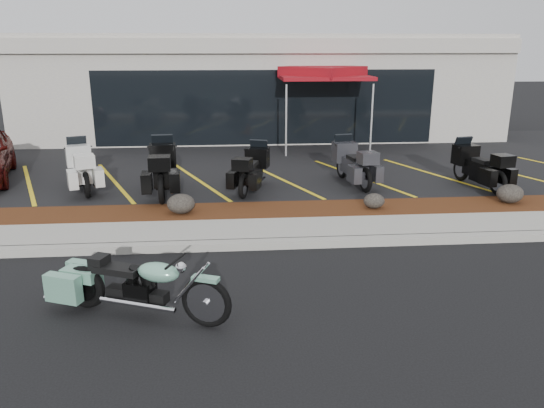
{
  "coord_description": "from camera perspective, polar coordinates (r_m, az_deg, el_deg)",
  "views": [
    {
      "loc": [
        -1.36,
        -8.31,
        3.64
      ],
      "look_at": [
        -0.57,
        1.2,
        0.76
      ],
      "focal_mm": 35.0,
      "sensor_mm": 36.0,
      "label": 1
    }
  ],
  "objects": [
    {
      "name": "curb",
      "position": [
        9.97,
        3.42,
        -4.2
      ],
      "size": [
        24.0,
        0.25,
        0.15
      ],
      "primitive_type": "cube",
      "color": "gray",
      "rests_on": "ground"
    },
    {
      "name": "dealership_building",
      "position": [
        22.88,
        -1.35,
        12.69
      ],
      "size": [
        18.0,
        8.16,
        4.0
      ],
      "color": "#9F9890",
      "rests_on": "ground"
    },
    {
      "name": "touring_grey",
      "position": [
        14.43,
        7.59,
        5.12
      ],
      "size": [
        1.15,
        2.19,
        1.21
      ],
      "primitive_type": null,
      "rotation": [
        0.0,
        0.0,
        1.75
      ],
      "color": "#2D2D32",
      "rests_on": "upper_lot"
    },
    {
      "name": "touring_white",
      "position": [
        14.65,
        -20.1,
        4.47
      ],
      "size": [
        1.5,
        2.28,
        1.24
      ],
      "primitive_type": null,
      "rotation": [
        0.0,
        0.0,
        1.92
      ],
      "color": "white",
      "rests_on": "upper_lot"
    },
    {
      "name": "boulder_left",
      "position": [
        11.5,
        -9.77,
        0.03
      ],
      "size": [
        0.6,
        0.5,
        0.43
      ],
      "primitive_type": "ellipsoid",
      "color": "black",
      "rests_on": "mulch_bed"
    },
    {
      "name": "boulder_right",
      "position": [
        13.26,
        24.23,
        1.03
      ],
      "size": [
        0.61,
        0.51,
        0.43
      ],
      "primitive_type": "ellipsoid",
      "color": "black",
      "rests_on": "mulch_bed"
    },
    {
      "name": "touring_black_front",
      "position": [
        13.79,
        -11.6,
        4.63
      ],
      "size": [
        1.04,
        2.35,
        1.33
      ],
      "primitive_type": null,
      "rotation": [
        0.0,
        0.0,
        1.64
      ],
      "color": "black",
      "rests_on": "upper_lot"
    },
    {
      "name": "ground",
      "position": [
        9.17,
        4.2,
        -6.64
      ],
      "size": [
        90.0,
        90.0,
        0.0
      ],
      "primitive_type": "plane",
      "color": "black",
      "rests_on": "ground"
    },
    {
      "name": "popup_canopy",
      "position": [
        18.61,
        5.49,
        13.75
      ],
      "size": [
        3.43,
        3.43,
        2.78
      ],
      "rotation": [
        0.0,
        0.0,
        0.16
      ],
      "color": "silver",
      "rests_on": "upper_lot"
    },
    {
      "name": "traffic_cone",
      "position": [
        16.4,
        -1.81,
        5.34
      ],
      "size": [
        0.4,
        0.4,
        0.47
      ],
      "primitive_type": "cone",
      "rotation": [
        0.0,
        0.0,
        0.27
      ],
      "color": "#F85208",
      "rests_on": "upper_lot"
    },
    {
      "name": "mulch_bed",
      "position": [
        11.74,
        2.13,
        -0.87
      ],
      "size": [
        24.0,
        1.2,
        0.16
      ],
      "primitive_type": "cube",
      "color": "#35190C",
      "rests_on": "ground"
    },
    {
      "name": "touring_black_mid",
      "position": [
        13.75,
        -1.46,
        4.57
      ],
      "size": [
        1.33,
        2.13,
        1.16
      ],
      "primitive_type": null,
      "rotation": [
        0.0,
        0.0,
        1.26
      ],
      "color": "black",
      "rests_on": "upper_lot"
    },
    {
      "name": "upper_lot",
      "position": [
        16.94,
        -0.03,
        4.64
      ],
      "size": [
        26.0,
        9.6,
        0.15
      ],
      "primitive_type": "cube",
      "color": "black",
      "rests_on": "ground"
    },
    {
      "name": "hero_cruiser",
      "position": [
        7.13,
        -7.09,
        -9.7
      ],
      "size": [
        2.74,
        1.64,
        0.95
      ],
      "primitive_type": null,
      "rotation": [
        0.0,
        0.0,
        -0.38
      ],
      "color": "#6BA68C",
      "rests_on": "ground"
    },
    {
      "name": "sidewalk",
      "position": [
        10.62,
        2.89,
        -2.85
      ],
      "size": [
        24.0,
        1.2,
        0.15
      ],
      "primitive_type": "cube",
      "color": "gray",
      "rests_on": "ground"
    },
    {
      "name": "boulder_mid",
      "position": [
        11.92,
        10.92,
        0.34
      ],
      "size": [
        0.47,
        0.39,
        0.33
      ],
      "primitive_type": "ellipsoid",
      "color": "black",
      "rests_on": "mulch_bed"
    },
    {
      "name": "touring_black_rear",
      "position": [
        14.92,
        19.77,
        4.6
      ],
      "size": [
        1.16,
        2.15,
        1.19
      ],
      "primitive_type": null,
      "rotation": [
        0.0,
        0.0,
        1.77
      ],
      "color": "black",
      "rests_on": "upper_lot"
    }
  ]
}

